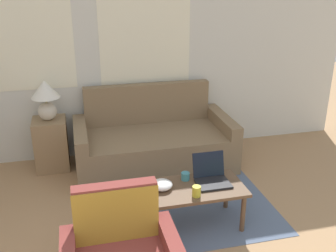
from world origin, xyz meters
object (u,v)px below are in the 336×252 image
object	(u,v)px
coffee_table	(186,192)
cup_navy	(196,191)
table_lamp	(46,96)
snack_bowl	(162,185)
couch	(153,143)
cup_yellow	(185,176)
laptop	(211,176)

from	to	relation	value
coffee_table	cup_navy	bearing A→B (deg)	-72.82
table_lamp	cup_navy	xyz separation A→B (m)	(1.25, -1.65, -0.45)
coffee_table	snack_bowl	size ratio (longest dim) A/B	5.41
coffee_table	snack_bowl	bearing A→B (deg)	169.05
couch	coffee_table	size ratio (longest dim) A/B	1.75
table_lamp	snack_bowl	bearing A→B (deg)	-55.75
coffee_table	cup_yellow	size ratio (longest dim) A/B	13.36
cup_navy	snack_bowl	world-z (taller)	cup_navy
couch	table_lamp	bearing A→B (deg)	171.40
laptop	snack_bowl	distance (m)	0.47
laptop	cup_yellow	bearing A→B (deg)	158.14
table_lamp	snack_bowl	size ratio (longest dim) A/B	2.39
snack_bowl	table_lamp	bearing A→B (deg)	124.25
couch	snack_bowl	distance (m)	1.30
table_lamp	laptop	xyz separation A→B (m)	(1.46, -1.44, -0.44)
cup_yellow	table_lamp	bearing A→B (deg)	132.43
couch	coffee_table	distance (m)	1.32
laptop	cup_navy	bearing A→B (deg)	-135.10
table_lamp	laptop	size ratio (longest dim) A/B	1.56
table_lamp	cup_yellow	bearing A→B (deg)	-47.57
coffee_table	laptop	bearing A→B (deg)	12.06
coffee_table	cup_navy	xyz separation A→B (m)	(0.05, -0.15, 0.09)
cup_navy	snack_bowl	size ratio (longest dim) A/B	0.48
table_lamp	coffee_table	size ratio (longest dim) A/B	0.44
coffee_table	cup_yellow	distance (m)	0.17
coffee_table	laptop	world-z (taller)	laptop
cup_navy	cup_yellow	xyz separation A→B (m)	(-0.01, 0.29, -0.01)
cup_navy	snack_bowl	bearing A→B (deg)	143.33
laptop	cup_navy	distance (m)	0.29
snack_bowl	cup_yellow	bearing A→B (deg)	22.29
cup_yellow	cup_navy	bearing A→B (deg)	-87.58
coffee_table	cup_yellow	xyz separation A→B (m)	(0.03, 0.14, 0.08)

